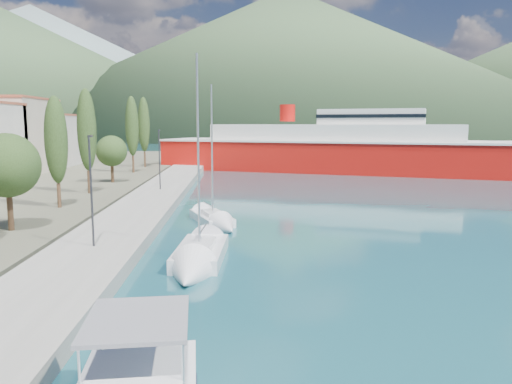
{
  "coord_description": "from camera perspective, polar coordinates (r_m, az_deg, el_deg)",
  "views": [
    {
      "loc": [
        -1.09,
        -14.85,
        7.47
      ],
      "look_at": [
        0.0,
        14.0,
        3.5
      ],
      "focal_mm": 35.0,
      "sensor_mm": 36.0,
      "label": 1
    }
  ],
  "objects": [
    {
      "name": "ground",
      "position": [
        135.06,
        -1.7,
        4.66
      ],
      "size": [
        1400.0,
        1400.0,
        0.0
      ],
      "primitive_type": "plane",
      "color": "#1A4E58"
    },
    {
      "name": "quay",
      "position": [
        42.21,
        -12.94,
        -2.01
      ],
      "size": [
        5.0,
        88.0,
        0.8
      ],
      "primitive_type": "cube",
      "color": "gray",
      "rests_on": "ground"
    },
    {
      "name": "hills_far",
      "position": [
        652.56,
        10.52,
        13.85
      ],
      "size": [
        1480.0,
        900.0,
        180.0
      ],
      "color": "slate",
      "rests_on": "ground"
    },
    {
      "name": "hills_near",
      "position": [
        402.01,
        12.48,
        13.6
      ],
      "size": [
        1010.0,
        520.0,
        115.0
      ],
      "color": "#3B5534",
      "rests_on": "ground"
    },
    {
      "name": "tree_row",
      "position": [
        47.62,
        -19.95,
        5.51
      ],
      "size": [
        4.06,
        64.15,
        10.87
      ],
      "color": "#47301E",
      "rests_on": "land_strip"
    },
    {
      "name": "lamp_posts",
      "position": [
        29.82,
        -17.53,
        0.94
      ],
      "size": [
        0.15,
        43.99,
        6.06
      ],
      "color": "#2D2D33",
      "rests_on": "quay"
    },
    {
      "name": "sailboat_near",
      "position": [
        26.01,
        -6.97,
        -8.18
      ],
      "size": [
        3.1,
        8.55,
        12.06
      ],
      "color": "silver",
      "rests_on": "ground"
    },
    {
      "name": "sailboat_mid",
      "position": [
        36.59,
        -4.26,
        -3.53
      ],
      "size": [
        4.52,
        7.95,
        11.11
      ],
      "color": "silver",
      "rests_on": "ground"
    },
    {
      "name": "ferry",
      "position": [
        79.38,
        9.07,
        4.76
      ],
      "size": [
        56.02,
        31.41,
        11.04
      ],
      "color": "red",
      "rests_on": "ground"
    }
  ]
}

